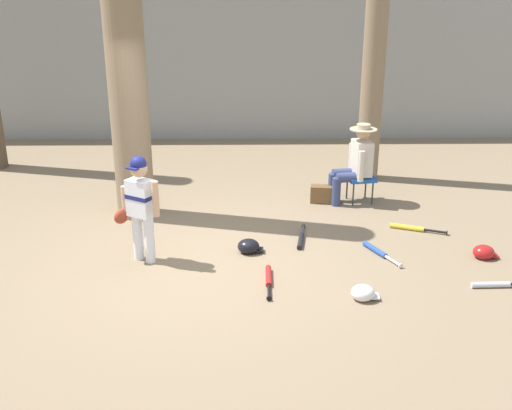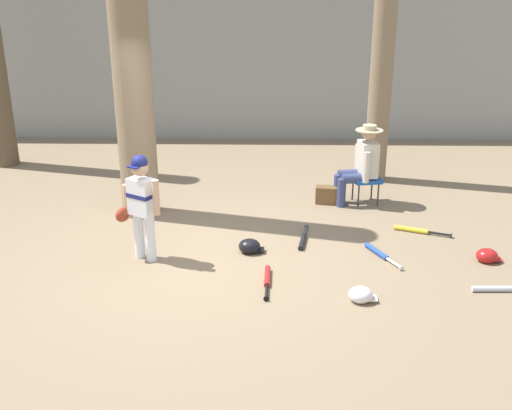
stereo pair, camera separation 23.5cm
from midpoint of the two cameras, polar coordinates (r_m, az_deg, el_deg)
ground_plane at (r=7.25m, az=-4.72°, el=-5.59°), size 60.00×60.00×0.00m
concrete_back_wall at (r=12.78m, az=-2.15°, el=13.09°), size 18.00×0.36×3.05m
tree_near_player at (r=8.39m, az=-10.91°, el=13.54°), size 0.73×0.73×5.13m
tree_behind_spectator at (r=10.02m, az=12.66°, el=15.11°), size 0.49×0.49×5.11m
young_ballplayer at (r=7.19m, az=-9.89°, el=0.37°), size 0.61×0.37×1.31m
folding_stool at (r=9.22m, az=11.05°, el=2.33°), size 0.46×0.46×0.41m
seated_spectator at (r=9.10m, az=10.58°, el=3.96°), size 0.68×0.54×1.20m
handbag_beside_stool at (r=9.18m, az=7.44°, el=0.94°), size 0.36×0.22×0.26m
bat_blue_youth at (r=7.61m, az=12.41°, el=-4.46°), size 0.36×0.69×0.07m
bat_red_barrel at (r=6.83m, az=2.05°, el=-6.97°), size 0.08×0.74×0.07m
bat_aluminum_silver at (r=7.16m, az=22.64°, el=-7.31°), size 0.72×0.08×0.07m
bat_black_composite at (r=7.83m, az=5.30°, el=-3.29°), size 0.18×0.73×0.07m
bat_yellow_trainer at (r=8.40m, az=15.58°, el=-2.31°), size 0.72×0.34×0.07m
batting_helmet_black at (r=7.50m, az=0.29°, el=-3.92°), size 0.32×0.25×0.19m
batting_helmet_white at (r=6.53m, az=10.87°, el=-8.32°), size 0.30×0.23×0.17m
batting_helmet_red at (r=7.82m, az=21.76°, el=-4.47°), size 0.30×0.23×0.18m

